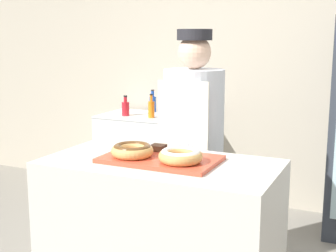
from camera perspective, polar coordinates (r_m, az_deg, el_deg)
name	(u,v)px	position (r m, az deg, el deg)	size (l,w,h in m)	color
wall_back	(259,65)	(4.51, 11.07, 7.30)	(8.00, 0.06, 2.70)	#BCB29E
display_counter	(161,241)	(2.74, -0.91, -13.80)	(1.29, 0.68, 0.93)	beige
serving_tray	(160,159)	(2.58, -0.94, -4.05)	(0.63, 0.38, 0.02)	#D84C33
donut_chocolate_glaze	(132,150)	(2.58, -4.39, -2.91)	(0.23, 0.23, 0.07)	tan
donut_light_glaze	(181,155)	(2.46, 1.54, -3.59)	(0.23, 0.23, 0.07)	tan
brownie_back_left	(158,148)	(2.72, -1.23, -2.64)	(0.08, 0.08, 0.03)	black
brownie_back_right	(183,150)	(2.66, 1.89, -2.98)	(0.08, 0.08, 0.03)	black
baker_person	(193,150)	(3.13, 3.07, -2.92)	(0.40, 0.40, 1.66)	#4C4C51
chest_freezer	(151,158)	(4.64, -2.03, -3.89)	(1.00, 0.58, 0.86)	silver
bottle_red	(126,108)	(4.55, -5.20, 2.21)	(0.07, 0.07, 0.20)	red
bottle_orange	(151,109)	(4.41, -2.05, 2.14)	(0.06, 0.06, 0.22)	orange
bottle_blue	(153,103)	(4.77, -1.88, 2.79)	(0.07, 0.07, 0.23)	#1E4CB2
bottle_red_b	(167,108)	(4.31, -0.08, 2.16)	(0.07, 0.07, 0.26)	red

